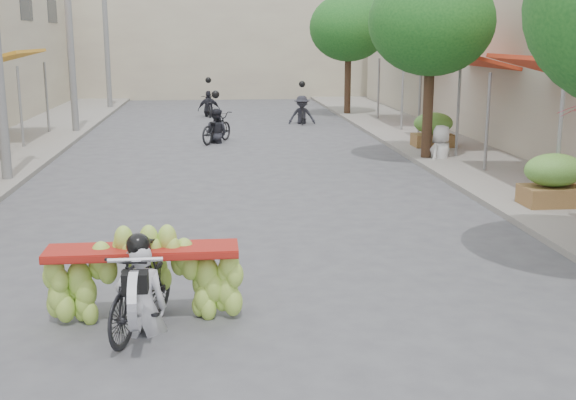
# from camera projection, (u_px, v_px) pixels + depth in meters

# --- Properties ---
(sidewalk_right) EXTENTS (4.00, 60.00, 0.12)m
(sidewalk_right) POSITION_uv_depth(u_px,v_px,m) (469.00, 153.00, 21.31)
(sidewalk_right) COLOR gray
(sidewalk_right) RESTS_ON ground
(far_building) EXTENTS (20.00, 6.00, 7.00)m
(far_building) POSITION_uv_depth(u_px,v_px,m) (219.00, 35.00, 42.15)
(far_building) COLOR #B2A78D
(far_building) RESTS_ON ground
(utility_pole_far) EXTENTS (0.60, 0.24, 8.00)m
(utility_pole_far) POSITION_uv_depth(u_px,v_px,m) (69.00, 19.00, 25.00)
(utility_pole_far) COLOR slate
(utility_pole_far) RESTS_ON ground
(utility_pole_back) EXTENTS (0.60, 0.24, 8.00)m
(utility_pole_back) POSITION_uv_depth(u_px,v_px,m) (106.00, 23.00, 33.73)
(utility_pole_back) COLOR slate
(utility_pole_back) RESTS_ON ground
(street_tree_mid) EXTENTS (3.40, 3.40, 5.25)m
(street_tree_mid) POSITION_uv_depth(u_px,v_px,m) (432.00, 22.00, 19.36)
(street_tree_mid) COLOR #3A2719
(street_tree_mid) RESTS_ON ground
(street_tree_far) EXTENTS (3.40, 3.40, 5.25)m
(street_tree_far) POSITION_uv_depth(u_px,v_px,m) (349.00, 28.00, 31.00)
(street_tree_far) COLOR #3A2719
(street_tree_far) RESTS_ON ground
(produce_crate_mid) EXTENTS (1.20, 0.88, 1.16)m
(produce_crate_mid) POSITION_uv_depth(u_px,v_px,m) (554.00, 176.00, 14.30)
(produce_crate_mid) COLOR brown
(produce_crate_mid) RESTS_ON ground
(produce_crate_far) EXTENTS (1.20, 0.88, 1.16)m
(produce_crate_far) POSITION_uv_depth(u_px,v_px,m) (433.00, 127.00, 22.06)
(produce_crate_far) COLOR brown
(produce_crate_far) RESTS_ON ground
(banana_motorbike) EXTENTS (2.30, 1.91, 2.03)m
(banana_motorbike) POSITION_uv_depth(u_px,v_px,m) (141.00, 272.00, 8.53)
(banana_motorbike) COLOR black
(banana_motorbike) RESTS_ON ground
(pedestrian) EXTENTS (1.02, 1.00, 1.82)m
(pedestrian) POSITION_uv_depth(u_px,v_px,m) (442.00, 125.00, 19.87)
(pedestrian) COLOR silver
(pedestrian) RESTS_ON ground
(bg_motorbike_a) EXTENTS (1.41, 1.86, 1.95)m
(bg_motorbike_a) POSITION_uv_depth(u_px,v_px,m) (216.00, 121.00, 23.59)
(bg_motorbike_a) COLOR black
(bg_motorbike_a) RESTS_ON ground
(bg_motorbike_b) EXTENTS (1.09, 1.54, 1.95)m
(bg_motorbike_b) POSITION_uv_depth(u_px,v_px,m) (302.00, 102.00, 28.66)
(bg_motorbike_b) COLOR black
(bg_motorbike_b) RESTS_ON ground
(bg_motorbike_c) EXTENTS (1.01, 1.59, 1.95)m
(bg_motorbike_c) POSITION_uv_depth(u_px,v_px,m) (209.00, 98.00, 31.34)
(bg_motorbike_c) COLOR black
(bg_motorbike_c) RESTS_ON ground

